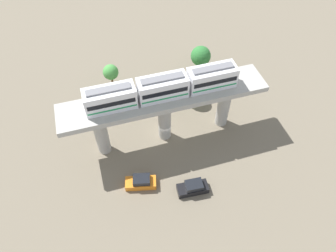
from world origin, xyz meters
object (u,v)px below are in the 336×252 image
Objects in this scene: train at (163,88)px; tree_mid_lot at (111,72)px; tree_near_viaduct at (201,56)px; parked_car_black at (193,188)px; tree_far_corner at (189,86)px; parked_car_orange at (141,182)px.

train reaches higher than tree_mid_lot.
tree_near_viaduct is 1.07× the size of tree_mid_lot.
parked_car_black is 0.87× the size of tree_far_corner.
train is 15.87m from tree_mid_lot.
tree_near_viaduct is 16.32m from tree_mid_lot.
tree_mid_lot is 13.68m from tree_far_corner.
train is at bearing -39.67° from tree_near_viaduct.
parked_car_orange is 0.89× the size of tree_near_viaduct.
parked_car_black is (10.28, 1.19, -9.51)m from train.
tree_far_corner is (6.92, 11.80, -0.03)m from tree_mid_lot.
parked_car_orange is at bearing 0.43° from tree_mid_lot.
parked_car_black and parked_car_orange have the same top height.
parked_car_orange is (7.44, -5.35, -9.51)m from train.
train reaches higher than tree_near_viaduct.
parked_car_orange is 0.91× the size of tree_far_corner.
tree_mid_lot is at bearing -166.24° from parked_car_orange.
tree_far_corner is at bearing 59.61° from tree_mid_lot.
tree_mid_lot is 0.95× the size of tree_far_corner.
tree_mid_lot is (-20.62, -0.16, 2.59)m from parked_car_orange.
tree_far_corner is (-16.54, 5.10, 2.56)m from parked_car_black.
tree_near_viaduct reaches higher than parked_car_orange.
parked_car_black is 0.86× the size of tree_near_viaduct.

